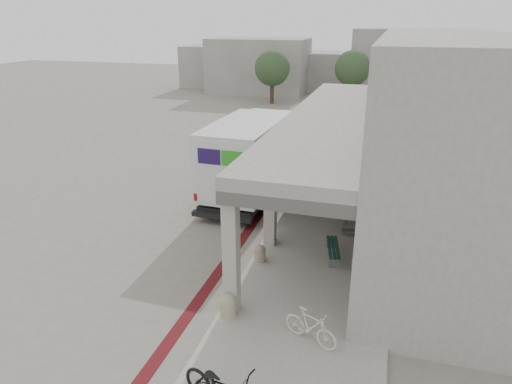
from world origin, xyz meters
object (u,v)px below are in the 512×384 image
(bench, at_px, (333,249))
(fedex_truck, at_px, (254,153))
(utility_cabinet, at_px, (345,199))
(bicycle_cream, at_px, (310,327))

(bench, bearing_deg, fedex_truck, 117.73)
(utility_cabinet, distance_m, bicycle_cream, 8.38)
(utility_cabinet, height_order, bicycle_cream, utility_cabinet)
(fedex_truck, relative_size, utility_cabinet, 7.85)
(bench, height_order, bicycle_cream, bicycle_cream)
(fedex_truck, xyz_separation_m, bench, (4.33, -5.34, -1.44))
(fedex_truck, height_order, utility_cabinet, fedex_truck)
(utility_cabinet, bearing_deg, fedex_truck, 152.81)
(bicycle_cream, bearing_deg, fedex_truck, 48.16)
(bench, height_order, utility_cabinet, utility_cabinet)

